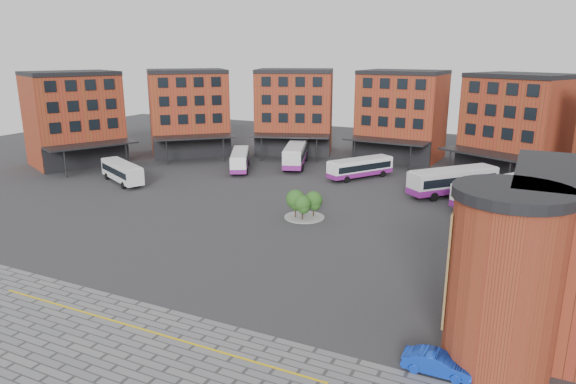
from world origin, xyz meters
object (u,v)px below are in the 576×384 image
at_px(bus_f, 495,192).
at_px(blue_car, 437,363).
at_px(bus_d, 360,168).
at_px(bus_e, 453,181).
at_px(tree_island, 304,203).
at_px(bus_b, 240,160).
at_px(bus_c, 296,154).
at_px(bus_a, 122,171).

height_order(bus_f, blue_car, bus_f).
distance_m(bus_d, bus_e, 13.76).
xyz_separation_m(tree_island, bus_d, (-0.23, 20.29, -0.21)).
height_order(bus_b, bus_e, bus_e).
relative_size(tree_island, bus_b, 0.43).
distance_m(bus_d, blue_car, 46.20).
height_order(bus_e, blue_car, bus_e).
height_order(bus_c, bus_d, bus_c).
xyz_separation_m(tree_island, bus_b, (-18.50, 17.46, -0.19)).
relative_size(bus_d, bus_e, 0.90).
distance_m(tree_island, bus_d, 20.29).
relative_size(bus_a, bus_e, 0.91).
xyz_separation_m(bus_b, bus_d, (18.27, 2.83, -0.01)).
relative_size(tree_island, bus_e, 0.40).
bearing_deg(bus_a, bus_b, -10.34).
bearing_deg(bus_a, blue_car, -91.85).
relative_size(tree_island, bus_d, 0.44).
height_order(bus_c, bus_e, bus_c).
xyz_separation_m(bus_c, blue_car, (30.13, -45.78, -1.24)).
bearing_deg(tree_island, bus_d, 90.65).
xyz_separation_m(bus_f, blue_car, (-0.08, -35.97, -1.15)).
height_order(bus_d, blue_car, bus_d).
bearing_deg(bus_f, bus_a, -132.31).
bearing_deg(bus_d, blue_car, -33.84).
xyz_separation_m(bus_e, bus_f, (5.14, -2.88, -0.07)).
bearing_deg(bus_b, bus_a, -154.96).
xyz_separation_m(bus_a, bus_e, (42.08, 13.24, 0.18)).
bearing_deg(bus_f, bus_d, -163.88).
distance_m(bus_a, bus_f, 48.34).
distance_m(bus_c, blue_car, 54.82).
height_order(bus_c, blue_car, bus_c).
distance_m(bus_b, bus_d, 18.49).
height_order(tree_island, bus_f, bus_f).
distance_m(bus_b, bus_e, 31.58).
bearing_deg(blue_car, tree_island, 38.10).
bearing_deg(bus_b, bus_d, -19.16).
height_order(bus_a, bus_d, bus_d).
bearing_deg(bus_e, bus_b, -140.03).
bearing_deg(blue_car, bus_a, 60.22).
relative_size(bus_c, bus_d, 1.27).
relative_size(bus_c, bus_f, 1.13).
bearing_deg(bus_d, bus_a, -117.02).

